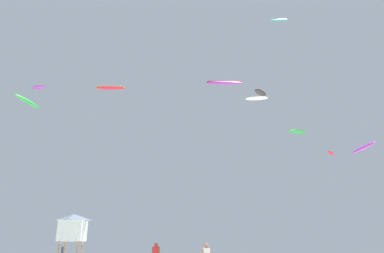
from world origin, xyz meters
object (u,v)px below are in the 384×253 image
Objects in this scene: kite_aloft_0 at (28,101)px; kite_aloft_7 at (111,88)px; kite_aloft_2 at (331,153)px; kite_aloft_6 at (260,93)px; lifeguard_tower at (73,227)px; kite_aloft_3 at (279,20)px; kite_aloft_8 at (224,83)px; person_left at (63,252)px; kite_aloft_1 at (363,148)px; kite_aloft_9 at (39,87)px; kite_aloft_5 at (297,132)px; kite_aloft_4 at (257,98)px.

kite_aloft_7 reaches higher than kite_aloft_0.
kite_aloft_2 is 1.12× the size of kite_aloft_6.
kite_aloft_0 is 41.79m from kite_aloft_2.
kite_aloft_3 is (19.77, 1.12, 21.94)m from lifeguard_tower.
kite_aloft_0 is at bearing -176.43° from kite_aloft_8.
lifeguard_tower is at bearing -152.16° from kite_aloft_8.
kite_aloft_1 is (29.08, -6.97, 9.32)m from person_left.
kite_aloft_9 is at bearing 175.12° from kite_aloft_6.
kite_aloft_7 is (-27.84, 17.29, 13.73)m from kite_aloft_1.
kite_aloft_5 is 29.84m from kite_aloft_7.
kite_aloft_8 reaches higher than person_left.
kite_aloft_3 reaches higher than kite_aloft_1.
kite_aloft_4 is at bearing 81.86° from kite_aloft_6.
person_left is at bearing -96.87° from kite_aloft_7.
kite_aloft_7 is (-1.56, 17.26, 20.95)m from lifeguard_tower.
kite_aloft_3 is 0.47× the size of kite_aloft_8.
kite_aloft_7 is 9.95m from kite_aloft_9.
kite_aloft_0 is at bearing -162.00° from kite_aloft_2.
kite_aloft_1 is 17.42m from kite_aloft_8.
person_left is 0.44× the size of kite_aloft_1.
kite_aloft_1 is at bearing -10.02° from kite_aloft_3.
kite_aloft_2 is 6.15m from kite_aloft_5.
kite_aloft_0 is 2.12× the size of kite_aloft_3.
kite_aloft_0 is at bearing -121.49° from kite_aloft_7.
kite_aloft_9 is (-30.40, 2.60, 1.60)m from kite_aloft_6.
kite_aloft_8 is at bearing -133.23° from kite_aloft_5.
lifeguard_tower is 1.86× the size of kite_aloft_9.
kite_aloft_9 reaches higher than person_left.
kite_aloft_9 is (-25.15, 6.39, 2.04)m from kite_aloft_8.
kite_aloft_8 is (-5.44, 6.45, -4.57)m from kite_aloft_3.
kite_aloft_7 is at bearing -137.00° from person_left.
kite_aloft_5 is at bearing 23.26° from kite_aloft_0.
kite_aloft_6 reaches higher than person_left.
kite_aloft_6 is at bearing 10.56° from kite_aloft_0.
kite_aloft_7 is at bearing 148.16° from kite_aloft_1.
kite_aloft_3 is at bearing -88.95° from kite_aloft_6.
kite_aloft_6 reaches higher than lifeguard_tower.
kite_aloft_1 is 16.14m from kite_aloft_3.
kite_aloft_8 is (-5.25, -3.79, -0.43)m from kite_aloft_6.
person_left is 0.36× the size of kite_aloft_0.
kite_aloft_3 is at bearing -122.77° from kite_aloft_2.
person_left is 25.95m from kite_aloft_8.
lifeguard_tower is at bearing -52.23° from kite_aloft_9.
kite_aloft_4 reaches higher than kite_aloft_0.
kite_aloft_4 is (23.32, 10.93, 21.85)m from person_left.
kite_aloft_0 reaches higher than lifeguard_tower.
person_left is 0.59× the size of kite_aloft_2.
kite_aloft_7 is at bearing 95.17° from lifeguard_tower.
kite_aloft_0 is 1.02× the size of kite_aloft_7.
kite_aloft_2 is at bearing 18.00° from kite_aloft_0.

